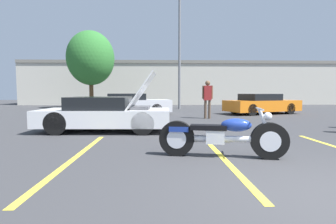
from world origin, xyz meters
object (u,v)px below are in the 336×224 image
Objects in this scene: show_car_hood_open at (106,114)px; light_pole at (180,48)px; parked_car_left_row at (129,104)px; motorcycle at (222,136)px; tree_background at (91,58)px; spectator_midground at (208,96)px; parked_car_right_row at (262,104)px.

light_pole is at bearing 75.03° from show_car_hood_open.
show_car_hood_open reaches higher than parked_car_left_row.
parked_car_left_row is (-2.98, 9.94, 0.16)m from motorcycle.
tree_background is 17.40m from motorcycle.
show_car_hood_open is at bearing -136.36° from spectator_midground.
tree_background is 1.41× the size of show_car_hood_open.
light_pole is 1.40× the size of tree_background.
light_pole reaches higher than parked_car_left_row.
show_car_hood_open is 0.88× the size of parked_car_left_row.
light_pole is 7.62m from parked_car_right_row.
spectator_midground reaches higher than parked_car_left_row.
spectator_midground is at bearing 45.41° from show_car_hood_open.
motorcycle is (6.58, -15.72, -3.49)m from tree_background.
parked_car_right_row is 2.56× the size of spectator_midground.
parked_car_right_row is at bearing -26.17° from tree_background.
parked_car_left_row is (-7.78, -0.18, 0.01)m from parked_car_right_row.
motorcycle is 0.59× the size of show_car_hood_open.
parked_car_right_row is at bearing -8.65° from parked_car_left_row.
parked_car_right_row is (11.39, -5.60, -3.34)m from tree_background.
light_pole is 7.15m from parked_car_left_row.
motorcycle is at bearing -67.28° from tree_background.
show_car_hood_open is (-3.37, -11.21, -4.04)m from light_pole.
light_pole is 7.04m from tree_background.
parked_car_left_row is at bearing -124.34° from light_pole.
show_car_hood_open is at bearing -159.61° from parked_car_right_row.
spectator_midground is at bearing -84.20° from light_pole.
spectator_midground is at bearing -40.58° from parked_car_left_row.
parked_car_left_row is at bearing -58.02° from tree_background.
show_car_hood_open reaches higher than spectator_midground.
tree_background is at bearing 108.20° from show_car_hood_open.
light_pole is 15.41m from motorcycle.
parked_car_left_row reaches higher than motorcycle.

